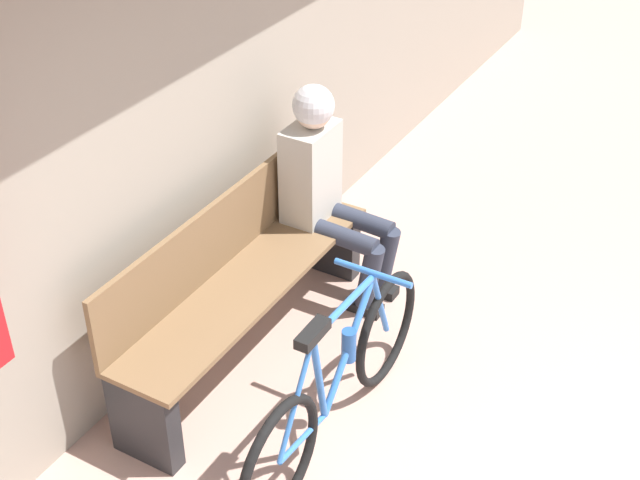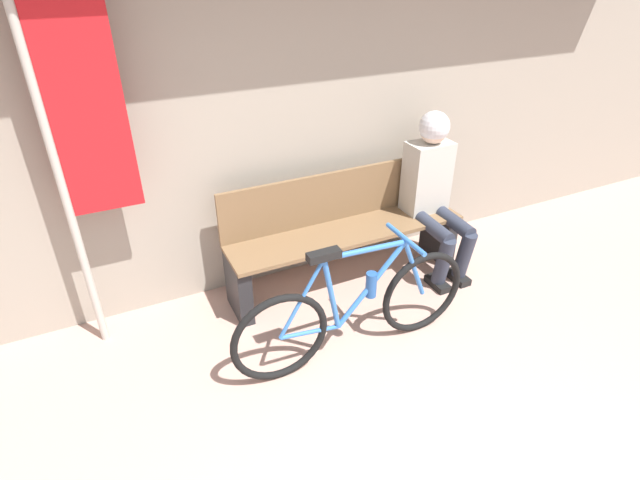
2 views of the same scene
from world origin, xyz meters
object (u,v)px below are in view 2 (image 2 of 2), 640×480
object	(u,v)px
banner_pole	(79,140)
park_bench_near	(344,233)
bicycle	(356,310)
person_seated	(434,184)

from	to	relation	value
banner_pole	park_bench_near	bearing A→B (deg)	-2.57
bicycle	banner_pole	size ratio (longest dim) A/B	0.76
bicycle	park_bench_near	bearing A→B (deg)	67.16
park_bench_near	bicycle	distance (m)	0.84
bicycle	person_seated	distance (m)	1.29
park_bench_near	banner_pole	distance (m)	1.92
bicycle	person_seated	xyz separation A→B (m)	(1.04, 0.66, 0.39)
park_bench_near	person_seated	xyz separation A→B (m)	(0.72, -0.11, 0.31)
banner_pole	person_seated	bearing A→B (deg)	-4.55
bicycle	banner_pole	xyz separation A→B (m)	(-1.33, 0.85, 1.05)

